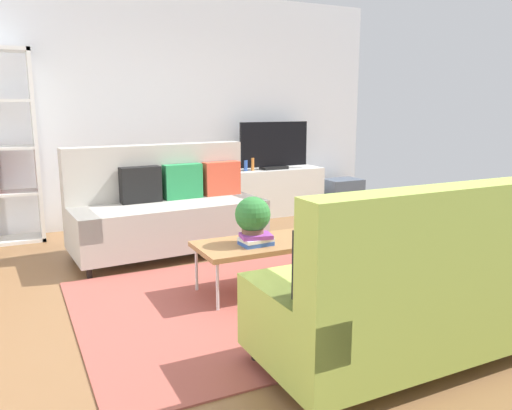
# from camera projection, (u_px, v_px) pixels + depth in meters

# --- Properties ---
(ground_plane) EXTENTS (7.68, 7.68, 0.00)m
(ground_plane) POSITION_uv_depth(u_px,v_px,m) (241.00, 289.00, 4.20)
(ground_plane) COLOR brown
(wall_far) EXTENTS (6.40, 0.12, 2.90)m
(wall_far) POSITION_uv_depth(u_px,v_px,m) (149.00, 109.00, 6.38)
(wall_far) COLOR silver
(wall_far) RESTS_ON ground_plane
(area_rug) EXTENTS (2.90, 2.20, 0.01)m
(area_rug) POSITION_uv_depth(u_px,v_px,m) (270.00, 299.00, 3.97)
(area_rug) COLOR #9E4C42
(area_rug) RESTS_ON ground_plane
(couch_beige) EXTENTS (1.95, 0.96, 1.10)m
(couch_beige) POSITION_uv_depth(u_px,v_px,m) (167.00, 210.00, 5.17)
(couch_beige) COLOR #B2ADA3
(couch_beige) RESTS_ON ground_plane
(couch_green) EXTENTS (1.90, 0.85, 1.10)m
(couch_green) POSITION_uv_depth(u_px,v_px,m) (417.00, 290.00, 2.96)
(couch_green) COLOR #A3BC4C
(couch_green) RESTS_ON ground_plane
(coffee_table) EXTENTS (1.10, 0.56, 0.42)m
(coffee_table) POSITION_uv_depth(u_px,v_px,m) (264.00, 245.00, 4.09)
(coffee_table) COLOR #9E7042
(coffee_table) RESTS_ON ground_plane
(tv_console) EXTENTS (1.40, 0.44, 0.64)m
(tv_console) POSITION_uv_depth(u_px,v_px,m) (273.00, 192.00, 6.99)
(tv_console) COLOR silver
(tv_console) RESTS_ON ground_plane
(tv) EXTENTS (1.00, 0.20, 0.64)m
(tv) POSITION_uv_depth(u_px,v_px,m) (274.00, 146.00, 6.85)
(tv) COLOR black
(tv) RESTS_ON tv_console
(storage_trunk) EXTENTS (0.52, 0.40, 0.44)m
(storage_trunk) POSITION_uv_depth(u_px,v_px,m) (342.00, 194.00, 7.40)
(storage_trunk) COLOR #4C5666
(storage_trunk) RESTS_ON ground_plane
(potted_plant) EXTENTS (0.28, 0.28, 0.38)m
(potted_plant) POSITION_uv_depth(u_px,v_px,m) (253.00, 218.00, 3.98)
(potted_plant) COLOR brown
(potted_plant) RESTS_ON coffee_table
(table_book_0) EXTENTS (0.25, 0.19, 0.03)m
(table_book_0) POSITION_uv_depth(u_px,v_px,m) (256.00, 243.00, 3.98)
(table_book_0) COLOR #3359B2
(table_book_0) RESTS_ON coffee_table
(table_book_1) EXTENTS (0.25, 0.20, 0.03)m
(table_book_1) POSITION_uv_depth(u_px,v_px,m) (256.00, 239.00, 3.98)
(table_book_1) COLOR silver
(table_book_1) RESTS_ON table_book_0
(table_book_2) EXTENTS (0.27, 0.22, 0.03)m
(table_book_2) POSITION_uv_depth(u_px,v_px,m) (256.00, 236.00, 3.97)
(table_book_2) COLOR purple
(table_book_2) RESTS_ON table_book_1
(vase_0) EXTENTS (0.08, 0.08, 0.17)m
(vase_0) POSITION_uv_depth(u_px,v_px,m) (233.00, 164.00, 6.70)
(vase_0) COLOR silver
(vase_0) RESTS_ON tv_console
(bottle_0) EXTENTS (0.05, 0.05, 0.15)m
(bottle_0) POSITION_uv_depth(u_px,v_px,m) (246.00, 166.00, 6.69)
(bottle_0) COLOR #3359B2
(bottle_0) RESTS_ON tv_console
(bottle_1) EXTENTS (0.04, 0.04, 0.17)m
(bottle_1) POSITION_uv_depth(u_px,v_px,m) (253.00, 164.00, 6.73)
(bottle_1) COLOR orange
(bottle_1) RESTS_ON tv_console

